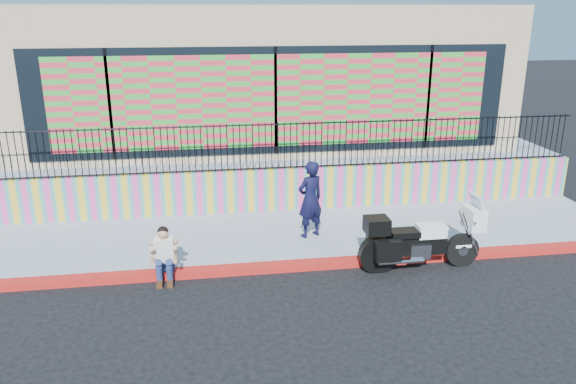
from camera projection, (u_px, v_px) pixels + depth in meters
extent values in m
plane|color=black|center=(302.00, 268.00, 11.69)|extent=(90.00, 90.00, 0.00)
cube|color=#B10C20|center=(302.00, 265.00, 11.66)|extent=(16.00, 0.30, 0.15)
cube|color=#9197AE|center=(290.00, 235.00, 13.21)|extent=(16.00, 3.00, 0.15)
cube|color=#FF43A1|center=(281.00, 189.00, 14.52)|extent=(16.00, 0.20, 1.10)
cube|color=#9197AE|center=(260.00, 147.00, 19.34)|extent=(16.00, 10.00, 1.25)
cube|color=tan|center=(259.00, 70.00, 18.33)|extent=(14.00, 8.00, 4.00)
cube|color=black|center=(276.00, 101.00, 14.68)|extent=(12.60, 0.04, 2.80)
cube|color=#DE3144|center=(276.00, 101.00, 14.65)|extent=(11.48, 0.02, 2.40)
cylinder|color=black|center=(462.00, 250.00, 11.73)|extent=(0.71, 0.15, 0.71)
cylinder|color=black|center=(378.00, 255.00, 11.46)|extent=(0.71, 0.15, 0.71)
cube|color=black|center=(421.00, 244.00, 11.54)|extent=(1.02, 0.30, 0.36)
cube|color=silver|center=(418.00, 249.00, 11.56)|extent=(0.43, 0.36, 0.32)
cube|color=white|center=(431.00, 230.00, 11.47)|extent=(0.59, 0.34, 0.26)
cube|color=black|center=(404.00, 233.00, 11.40)|extent=(0.59, 0.36, 0.13)
cube|color=white|center=(474.00, 218.00, 11.54)|extent=(0.32, 0.56, 0.45)
cube|color=silver|center=(477.00, 202.00, 11.44)|extent=(0.20, 0.49, 0.36)
cube|color=black|center=(377.00, 225.00, 11.25)|extent=(0.47, 0.45, 0.32)
cube|color=black|center=(388.00, 251.00, 11.10)|extent=(0.51, 0.19, 0.43)
cube|color=black|center=(379.00, 238.00, 11.71)|extent=(0.51, 0.19, 0.43)
cube|color=white|center=(462.00, 245.00, 11.69)|extent=(0.34, 0.17, 0.06)
imported|color=black|center=(310.00, 199.00, 12.70)|extent=(0.77, 0.66, 1.79)
cube|color=navy|center=(166.00, 265.00, 11.30)|extent=(0.36, 0.28, 0.18)
cube|color=white|center=(164.00, 250.00, 11.16)|extent=(0.38, 0.27, 0.54)
sphere|color=tan|center=(163.00, 234.00, 11.01)|extent=(0.21, 0.21, 0.21)
cube|color=#472814|center=(160.00, 284.00, 10.93)|extent=(0.11, 0.26, 0.10)
cube|color=#472814|center=(170.00, 283.00, 10.96)|extent=(0.11, 0.26, 0.10)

